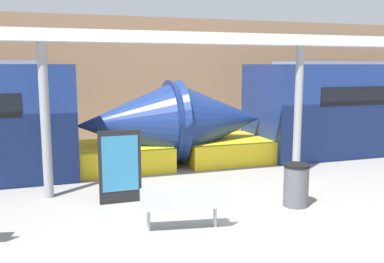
% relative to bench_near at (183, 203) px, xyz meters
% --- Properties ---
extents(ground_plane, '(60.00, 60.00, 0.00)m').
position_rel_bench_near_xyz_m(ground_plane, '(0.98, -0.22, -0.53)').
color(ground_plane, gray).
extents(station_wall, '(56.00, 0.20, 5.00)m').
position_rel_bench_near_xyz_m(station_wall, '(0.98, 10.05, 1.97)').
color(station_wall, '#937051').
rests_on(station_wall, ground_plane).
extents(bench_near, '(1.64, 0.69, 0.88)m').
position_rel_bench_near_xyz_m(bench_near, '(0.00, 0.00, 0.00)').
color(bench_near, '#ADB2B7').
rests_on(bench_near, ground_plane).
extents(trash_bin, '(0.57, 0.57, 0.94)m').
position_rel_bench_near_xyz_m(trash_bin, '(2.78, 0.57, -0.05)').
color(trash_bin, '#4C4F54').
rests_on(trash_bin, ground_plane).
extents(poster_board, '(0.94, 0.07, 1.65)m').
position_rel_bench_near_xyz_m(poster_board, '(-0.84, 2.00, 0.31)').
color(poster_board, black).
rests_on(poster_board, ground_plane).
extents(support_column_near, '(0.22, 0.22, 3.59)m').
position_rel_bench_near_xyz_m(support_column_near, '(4.28, 2.95, 1.27)').
color(support_column_near, gray).
rests_on(support_column_near, ground_plane).
extents(support_column_far, '(0.22, 0.22, 3.59)m').
position_rel_bench_near_xyz_m(support_column_far, '(-2.38, 2.95, 1.27)').
color(support_column_far, gray).
rests_on(support_column_far, ground_plane).
extents(canopy_beam, '(28.00, 0.60, 0.28)m').
position_rel_bench_near_xyz_m(canopy_beam, '(4.28, 2.95, 3.21)').
color(canopy_beam, silver).
rests_on(canopy_beam, support_column_near).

